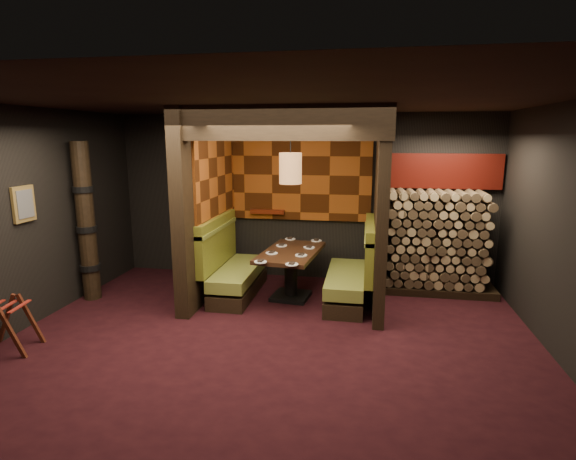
{
  "coord_description": "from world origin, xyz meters",
  "views": [
    {
      "loc": [
        1.09,
        -4.9,
        2.46
      ],
      "look_at": [
        0.0,
        1.3,
        1.15
      ],
      "focal_mm": 28.0,
      "sensor_mm": 36.0,
      "label": 1
    }
  ],
  "objects_px": {
    "booth_bench_left": "(232,270)",
    "totem_column": "(86,223)",
    "dining_table": "(291,265)",
    "luggage_rack": "(8,323)",
    "booth_bench_right": "(353,276)",
    "pendant_lamp": "(290,168)",
    "firewood_stack": "(441,242)"
  },
  "relations": [
    {
      "from": "booth_bench_left",
      "to": "totem_column",
      "type": "distance_m",
      "value": 2.3
    },
    {
      "from": "dining_table",
      "to": "totem_column",
      "type": "height_order",
      "value": "totem_column"
    },
    {
      "from": "booth_bench_left",
      "to": "luggage_rack",
      "type": "xyz_separation_m",
      "value": [
        -2.01,
        -2.29,
        -0.07
      ]
    },
    {
      "from": "booth_bench_left",
      "to": "firewood_stack",
      "type": "height_order",
      "value": "firewood_stack"
    },
    {
      "from": "booth_bench_right",
      "to": "dining_table",
      "type": "relative_size",
      "value": 1.05
    },
    {
      "from": "totem_column",
      "to": "firewood_stack",
      "type": "xyz_separation_m",
      "value": [
        5.33,
        1.25,
        -0.37
      ]
    },
    {
      "from": "totem_column",
      "to": "booth_bench_right",
      "type": "bearing_deg",
      "value": 7.86
    },
    {
      "from": "dining_table",
      "to": "luggage_rack",
      "type": "height_order",
      "value": "dining_table"
    },
    {
      "from": "dining_table",
      "to": "firewood_stack",
      "type": "relative_size",
      "value": 0.88
    },
    {
      "from": "dining_table",
      "to": "firewood_stack",
      "type": "height_order",
      "value": "firewood_stack"
    },
    {
      "from": "pendant_lamp",
      "to": "booth_bench_left",
      "type": "bearing_deg",
      "value": 176.07
    },
    {
      "from": "dining_table",
      "to": "pendant_lamp",
      "type": "height_order",
      "value": "pendant_lamp"
    },
    {
      "from": "booth_bench_left",
      "to": "booth_bench_right",
      "type": "height_order",
      "value": "same"
    },
    {
      "from": "booth_bench_right",
      "to": "pendant_lamp",
      "type": "xyz_separation_m",
      "value": [
        -0.94,
        -0.07,
        1.61
      ]
    },
    {
      "from": "booth_bench_left",
      "to": "pendant_lamp",
      "type": "bearing_deg",
      "value": -3.93
    },
    {
      "from": "booth_bench_right",
      "to": "dining_table",
      "type": "distance_m",
      "value": 0.95
    },
    {
      "from": "booth_bench_right",
      "to": "dining_table",
      "type": "xyz_separation_m",
      "value": [
        -0.94,
        -0.02,
        0.12
      ]
    },
    {
      "from": "pendant_lamp",
      "to": "luggage_rack",
      "type": "xyz_separation_m",
      "value": [
        -2.96,
        -2.23,
        -1.68
      ]
    },
    {
      "from": "booth_bench_left",
      "to": "pendant_lamp",
      "type": "height_order",
      "value": "pendant_lamp"
    },
    {
      "from": "dining_table",
      "to": "pendant_lamp",
      "type": "distance_m",
      "value": 1.49
    },
    {
      "from": "booth_bench_right",
      "to": "luggage_rack",
      "type": "distance_m",
      "value": 4.53
    },
    {
      "from": "booth_bench_left",
      "to": "firewood_stack",
      "type": "relative_size",
      "value": 0.92
    },
    {
      "from": "luggage_rack",
      "to": "pendant_lamp",
      "type": "bearing_deg",
      "value": 37.01
    },
    {
      "from": "totem_column",
      "to": "firewood_stack",
      "type": "distance_m",
      "value": 5.49
    },
    {
      "from": "booth_bench_left",
      "to": "dining_table",
      "type": "relative_size",
      "value": 1.05
    },
    {
      "from": "booth_bench_right",
      "to": "luggage_rack",
      "type": "height_order",
      "value": "booth_bench_right"
    },
    {
      "from": "booth_bench_left",
      "to": "booth_bench_right",
      "type": "bearing_deg",
      "value": 0.0
    },
    {
      "from": "pendant_lamp",
      "to": "dining_table",
      "type": "bearing_deg",
      "value": 90.0
    },
    {
      "from": "luggage_rack",
      "to": "firewood_stack",
      "type": "height_order",
      "value": "firewood_stack"
    },
    {
      "from": "firewood_stack",
      "to": "dining_table",
      "type": "bearing_deg",
      "value": -162.71
    },
    {
      "from": "firewood_stack",
      "to": "booth_bench_right",
      "type": "bearing_deg",
      "value": -152.65
    },
    {
      "from": "firewood_stack",
      "to": "luggage_rack",
      "type": "bearing_deg",
      "value": -150.33
    }
  ]
}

